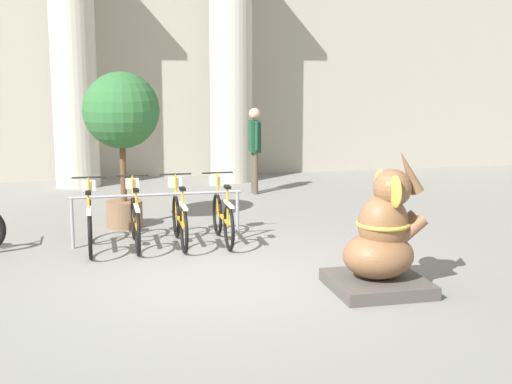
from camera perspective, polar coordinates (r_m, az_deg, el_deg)
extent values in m
plane|color=slate|center=(8.98, -3.61, -6.97)|extent=(60.00, 60.00, 0.00)
cube|color=#A39E8E|center=(17.14, -8.47, 11.19)|extent=(20.00, 0.20, 6.00)
cylinder|color=#BCB7A8|center=(16.09, -14.37, 9.29)|extent=(0.97, 0.97, 5.00)
cylinder|color=#BCB7A8|center=(16.38, -2.02, 9.60)|extent=(0.97, 0.97, 5.00)
cylinder|color=gray|center=(10.68, -14.49, -2.45)|extent=(0.05, 0.05, 0.75)
cylinder|color=gray|center=(10.87, -1.50, -1.90)|extent=(0.05, 0.05, 0.75)
cylinder|color=gray|center=(10.63, -7.98, -0.21)|extent=(2.55, 0.04, 0.04)
torus|color=black|center=(10.99, -13.13, -2.25)|extent=(0.05, 0.67, 0.67)
torus|color=black|center=(10.04, -13.14, -3.42)|extent=(0.05, 0.67, 0.67)
cube|color=orange|center=(10.50, -13.15, -2.54)|extent=(0.04, 0.88, 0.04)
cube|color=silver|center=(9.96, -13.22, -1.47)|extent=(0.06, 0.56, 0.03)
cylinder|color=orange|center=(10.08, -13.20, -1.74)|extent=(0.03, 0.03, 0.56)
cube|color=black|center=(10.02, -13.27, -0.06)|extent=(0.08, 0.18, 0.04)
cylinder|color=orange|center=(10.89, -13.20, -0.58)|extent=(0.03, 0.03, 0.67)
cylinder|color=black|center=(10.84, -13.27, 1.15)|extent=(0.48, 0.03, 0.03)
cube|color=silver|center=(10.96, -13.24, 0.50)|extent=(0.20, 0.16, 0.14)
torus|color=black|center=(11.06, -9.77, -2.06)|extent=(0.05, 0.67, 0.67)
torus|color=black|center=(10.10, -9.46, -3.21)|extent=(0.05, 0.67, 0.67)
cube|color=orange|center=(10.57, -9.63, -2.34)|extent=(0.04, 0.88, 0.04)
cube|color=silver|center=(10.03, -9.51, -1.26)|extent=(0.06, 0.56, 0.03)
cylinder|color=orange|center=(10.14, -9.54, -1.54)|extent=(0.03, 0.03, 0.56)
cube|color=black|center=(10.08, -9.59, 0.14)|extent=(0.08, 0.18, 0.04)
cylinder|color=orange|center=(10.95, -9.81, -0.40)|extent=(0.03, 0.03, 0.67)
cylinder|color=black|center=(10.90, -9.86, 1.32)|extent=(0.48, 0.03, 0.03)
cube|color=silver|center=(11.02, -9.87, 0.68)|extent=(0.20, 0.16, 0.14)
torus|color=black|center=(11.09, -6.42, -1.95)|extent=(0.05, 0.67, 0.67)
torus|color=black|center=(10.14, -5.78, -3.07)|extent=(0.05, 0.67, 0.67)
cube|color=orange|center=(10.60, -6.12, -2.22)|extent=(0.04, 0.88, 0.04)
cube|color=silver|center=(10.06, -5.82, -1.14)|extent=(0.06, 0.56, 0.03)
cylinder|color=orange|center=(10.17, -5.88, -1.41)|extent=(0.03, 0.03, 0.56)
cube|color=black|center=(10.12, -5.91, 0.26)|extent=(0.08, 0.18, 0.04)
cylinder|color=orange|center=(10.98, -6.43, -0.29)|extent=(0.03, 0.03, 0.67)
cylinder|color=black|center=(10.93, -6.46, 1.43)|extent=(0.48, 0.03, 0.03)
cube|color=silver|center=(11.05, -6.50, 0.79)|extent=(0.20, 0.16, 0.14)
torus|color=black|center=(11.18, -3.11, -1.80)|extent=(0.05, 0.67, 0.67)
torus|color=black|center=(10.24, -2.18, -2.90)|extent=(0.05, 0.67, 0.67)
cube|color=orange|center=(10.70, -2.67, -2.06)|extent=(0.04, 0.88, 0.04)
cube|color=silver|center=(10.17, -2.19, -0.98)|extent=(0.06, 0.56, 0.03)
cylinder|color=orange|center=(10.28, -2.29, -1.25)|extent=(0.03, 0.03, 0.56)
cube|color=black|center=(10.22, -2.30, 0.40)|extent=(0.08, 0.18, 0.04)
cylinder|color=orange|center=(11.08, -3.10, -0.15)|extent=(0.03, 0.03, 0.67)
cylinder|color=black|center=(11.03, -3.11, 1.55)|extent=(0.48, 0.03, 0.03)
cube|color=silver|center=(11.14, -3.19, 0.91)|extent=(0.20, 0.16, 0.14)
cube|color=#4C4742|center=(8.65, 9.68, -7.25)|extent=(1.10, 1.10, 0.15)
ellipsoid|color=brown|center=(8.55, 9.75, -5.01)|extent=(0.85, 0.75, 0.55)
ellipsoid|color=brown|center=(8.49, 10.13, -2.54)|extent=(0.60, 0.55, 0.70)
sphere|color=brown|center=(8.44, 10.85, 0.31)|extent=(0.45, 0.45, 0.45)
ellipsoid|color=gold|center=(8.62, 9.89, 0.54)|extent=(0.08, 0.32, 0.38)
ellipsoid|color=gold|center=(8.22, 11.09, 0.03)|extent=(0.08, 0.32, 0.38)
cone|color=brown|center=(8.50, 12.13, 1.64)|extent=(0.38, 0.16, 0.56)
cylinder|color=brown|center=(8.72, 11.47, -2.75)|extent=(0.45, 0.15, 0.40)
cylinder|color=brown|center=(8.50, 12.16, -3.11)|extent=(0.45, 0.15, 0.40)
torus|color=gold|center=(8.49, 10.13, -2.54)|extent=(0.63, 0.63, 0.05)
cylinder|color=brown|center=(14.90, -0.18, 1.59)|extent=(0.11, 0.11, 0.87)
cylinder|color=brown|center=(14.74, -0.04, 1.50)|extent=(0.11, 0.11, 0.87)
cube|color=#19472D|center=(14.73, -0.11, 4.48)|extent=(0.20, 0.32, 0.65)
sphere|color=tan|center=(14.69, -0.11, 6.28)|extent=(0.24, 0.24, 0.24)
cylinder|color=#19472D|center=(14.92, -0.28, 4.68)|extent=(0.07, 0.07, 0.59)
cylinder|color=#19472D|center=(14.53, 0.06, 4.53)|extent=(0.07, 0.07, 0.59)
cylinder|color=brown|center=(11.96, -10.47, -1.74)|extent=(0.59, 0.59, 0.44)
cylinder|color=brown|center=(11.84, -10.57, 1.65)|extent=(0.10, 0.10, 0.99)
sphere|color=#2D6633|center=(11.74, -10.73, 6.45)|extent=(1.24, 1.24, 1.24)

